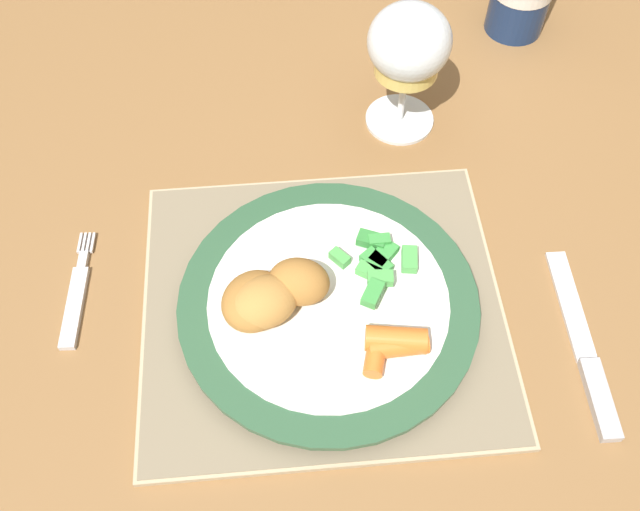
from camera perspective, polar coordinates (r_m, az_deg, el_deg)
name	(u,v)px	position (r m, az deg, el deg)	size (l,w,h in m)	color
ground_plane	(322,446)	(1.37, 0.17, -15.00)	(6.00, 6.00, 0.00)	#383333
dining_table	(324,241)	(0.76, 0.30, 1.21)	(1.48, 1.08, 0.74)	olive
placemat	(323,306)	(0.63, 0.24, -4.09)	(0.32, 0.29, 0.01)	tan
dinner_plate	(328,305)	(0.62, 0.67, -3.96)	(0.26, 0.26, 0.02)	white
breaded_croquettes	(270,296)	(0.59, -3.99, -3.23)	(0.11, 0.08, 0.04)	#B77F3D
green_beans_pile	(378,262)	(0.62, 4.65, -0.50)	(0.08, 0.09, 0.02)	#4CA84C
glazed_carrots	(393,345)	(0.58, 5.84, -7.10)	(0.06, 0.04, 0.02)	orange
fork	(76,297)	(0.67, -18.92, -3.18)	(0.02, 0.12, 0.01)	silver
table_knife	(587,357)	(0.65, 20.55, -7.59)	(0.02, 0.18, 0.01)	silver
wine_glass	(409,48)	(0.71, 7.11, 16.14)	(0.08, 0.08, 0.14)	silver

